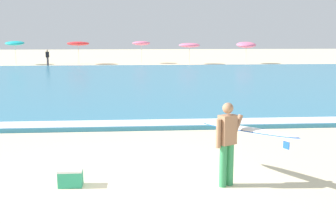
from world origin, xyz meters
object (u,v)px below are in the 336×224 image
object	(u,v)px
surfer_with_board	(237,135)
beach_umbrella_0	(15,43)
beach_umbrella_2	(141,43)
beach_umbrella_4	(246,45)
beach_umbrella_3	(189,45)
beach_umbrella_1	(78,44)
cooler_box	(71,177)
beachgoer_near_row_left	(48,57)

from	to	relation	value
surfer_with_board	beach_umbrella_0	bearing A→B (deg)	111.16
beach_umbrella_2	beach_umbrella_4	distance (m)	11.07
beach_umbrella_2	beach_umbrella_3	size ratio (longest dim) A/B	1.08
surfer_with_board	beach_umbrella_1	bearing A→B (deg)	102.06
beach_umbrella_2	beach_umbrella_3	bearing A→B (deg)	-17.91
beach_umbrella_0	beach_umbrella_1	world-z (taller)	beach_umbrella_0
surfer_with_board	beach_umbrella_1	distance (m)	37.49
beach_umbrella_0	beach_umbrella_4	bearing A→B (deg)	-1.18
beach_umbrella_2	beach_umbrella_3	world-z (taller)	beach_umbrella_2
surfer_with_board	beach_umbrella_2	xyz separation A→B (m)	(-1.32, 37.49, 1.08)
surfer_with_board	beach_umbrella_3	bearing A→B (deg)	84.25
surfer_with_board	beach_umbrella_4	xyz separation A→B (m)	(9.68, 36.22, 0.92)
beach_umbrella_0	cooler_box	size ratio (longest dim) A/B	4.98
beach_umbrella_1	beachgoer_near_row_left	xyz separation A→B (m)	(-2.71, -2.26, -1.27)
beach_umbrella_2	cooler_box	world-z (taller)	beach_umbrella_2
cooler_box	surfer_with_board	bearing A→B (deg)	-1.68
beach_umbrella_0	beach_umbrella_2	size ratio (longest dim) A/B	1.02
cooler_box	beach_umbrella_0	bearing A→B (deg)	106.43
surfer_with_board	beach_umbrella_1	world-z (taller)	beach_umbrella_1
beach_umbrella_0	beachgoer_near_row_left	size ratio (longest dim) A/B	1.54
surfer_with_board	beach_umbrella_4	bearing A→B (deg)	75.04
beach_umbrella_3	beachgoer_near_row_left	world-z (taller)	beach_umbrella_3
beach_umbrella_4	beach_umbrella_2	bearing A→B (deg)	173.38
beach_umbrella_3	beach_umbrella_4	distance (m)	6.07
beach_umbrella_3	cooler_box	distance (m)	36.52
beach_umbrella_1	beach_umbrella_2	bearing A→B (deg)	7.41
cooler_box	beach_umbrella_3	bearing A→B (deg)	78.90
beach_umbrella_2	beachgoer_near_row_left	world-z (taller)	beach_umbrella_2
beach_umbrella_0	beach_umbrella_3	bearing A→B (deg)	-2.61
beach_umbrella_3	beachgoer_near_row_left	distance (m)	14.28
beach_umbrella_0	cooler_box	xyz separation A→B (m)	(10.79, -36.61, -1.97)
beachgoer_near_row_left	cooler_box	bearing A→B (deg)	-78.25
beach_umbrella_2	beach_umbrella_4	size ratio (longest dim) A/B	1.01
beach_umbrella_1	beach_umbrella_3	size ratio (longest dim) A/B	1.08
surfer_with_board	beachgoer_near_row_left	xyz separation A→B (m)	(-10.54, 34.39, -0.19)
surfer_with_board	beach_umbrella_1	xyz separation A→B (m)	(-7.83, 36.65, 1.07)
beach_umbrella_0	surfer_with_board	bearing A→B (deg)	-68.84
beach_umbrella_1	beachgoer_near_row_left	distance (m)	3.75
beach_umbrella_3	beach_umbrella_0	bearing A→B (deg)	177.39
beach_umbrella_2	beach_umbrella_4	world-z (taller)	beach_umbrella_2
beachgoer_near_row_left	beach_umbrella_4	bearing A→B (deg)	5.17
beach_umbrella_4	beachgoer_near_row_left	distance (m)	20.33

